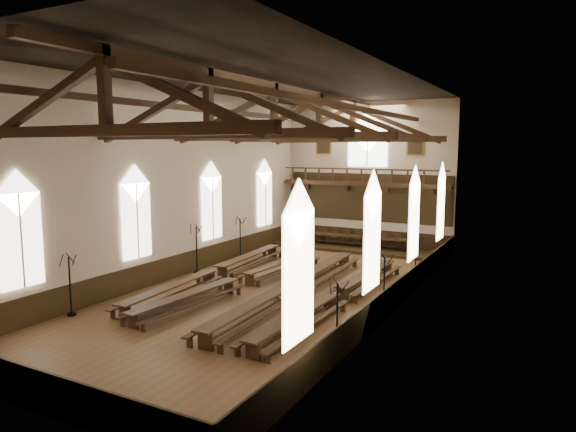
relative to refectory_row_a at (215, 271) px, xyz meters
name	(u,v)px	position (x,y,z in m)	size (l,w,h in m)	color
ground	(275,291)	(3.62, -0.07, -0.52)	(26.00, 26.00, 0.00)	brown
room_walls	(274,157)	(3.62, -0.07, 5.94)	(26.00, 26.00, 26.00)	#BBA68D
wainscot_band	(275,279)	(3.62, -0.07, 0.08)	(12.00, 26.00, 1.20)	black
side_windows	(274,214)	(3.62, -0.07, 3.22)	(11.85, 19.80, 4.50)	white
end_window	(367,143)	(3.62, 12.82, 6.70)	(2.80, 0.12, 3.80)	white
minstrels_gallery	(365,191)	(3.62, 12.59, 3.39)	(11.80, 1.24, 3.70)	#372011
portraits	(367,145)	(3.62, 12.82, 6.58)	(7.75, 0.09, 1.45)	olive
roof_trusses	(274,119)	(3.62, -0.07, 7.70)	(11.70, 25.70, 2.80)	#372011
refectory_row_a	(215,271)	(0.00, 0.00, 0.00)	(1.89, 14.13, 0.71)	#372011
refectory_row_b	(240,279)	(2.00, -0.68, -0.02)	(1.85, 13.87, 0.68)	#372011
refectory_row_c	(293,286)	(4.92, -0.68, 0.04)	(1.85, 14.65, 0.77)	#372011
refectory_row_d	(337,294)	(7.21, -0.83, 0.00)	(1.58, 14.04, 0.71)	#372011
dais	(354,248)	(3.35, 11.33, -0.42)	(11.40, 3.03, 0.20)	black
high_table	(354,237)	(3.35, 11.33, 0.32)	(8.01, 1.20, 0.75)	#372011
high_chairs	(358,237)	(3.35, 12.11, 0.22)	(7.65, 0.46, 0.99)	#372011
candelabrum_left_near	(71,297)	(-1.93, -7.29, 0.28)	(0.74, 0.80, 2.62)	black
candelabrum_left_mid	(197,258)	(-1.93, 0.97, 0.31)	(0.78, 0.84, 2.74)	black
candelabrum_left_far	(240,246)	(-1.93, 5.30, 0.29)	(0.77, 0.80, 2.65)	black
candelabrum_right_near	(337,329)	(9.17, -5.51, 0.24)	(0.70, 0.77, 2.51)	black
candelabrum_right_mid	(384,292)	(9.17, -0.35, 0.22)	(0.67, 0.75, 2.44)	black
candelabrum_right_far	(415,268)	(9.17, 4.94, 0.18)	(0.69, 0.66, 2.30)	black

